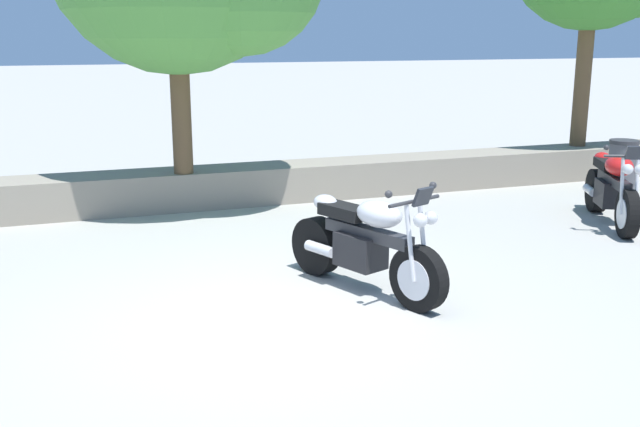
# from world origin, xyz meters

# --- Properties ---
(ground_plane) EXTENTS (120.00, 120.00, 0.00)m
(ground_plane) POSITION_xyz_m (0.00, 0.00, 0.00)
(ground_plane) COLOR #A3A099
(stone_wall) EXTENTS (36.00, 0.80, 0.55)m
(stone_wall) POSITION_xyz_m (0.00, 4.80, 0.28)
(stone_wall) COLOR gray
(stone_wall) RESTS_ON ground
(motorcycle_silver_centre) EXTENTS (1.01, 1.97, 1.18)m
(motorcycle_silver_centre) POSITION_xyz_m (1.13, 0.46, 0.49)
(motorcycle_silver_centre) COLOR black
(motorcycle_silver_centre) RESTS_ON ground
(motorcycle_red_far_right) EXTENTS (1.09, 1.94, 1.18)m
(motorcycle_red_far_right) POSITION_xyz_m (5.31, 1.83, 0.49)
(motorcycle_red_far_right) COLOR black
(motorcycle_red_far_right) RESTS_ON ground
(trash_bin) EXTENTS (0.46, 0.46, 0.86)m
(trash_bin) POSITION_xyz_m (6.88, 3.43, 0.43)
(trash_bin) COLOR #4C4C51
(trash_bin) RESTS_ON ground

